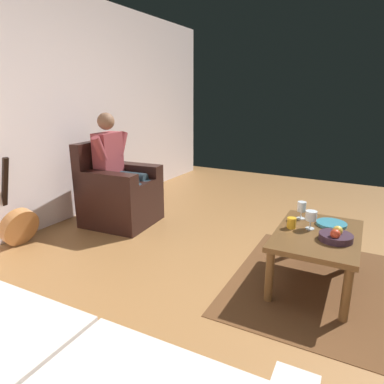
{
  "coord_description": "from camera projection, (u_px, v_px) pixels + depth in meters",
  "views": [
    {
      "loc": [
        2.74,
        0.52,
        1.46
      ],
      "look_at": [
        0.01,
        -1.0,
        0.56
      ],
      "focal_mm": 31.64,
      "sensor_mm": 36.0,
      "label": 1
    }
  ],
  "objects": [
    {
      "name": "candle_jar",
      "position": [
        291.0,
        223.0,
        2.68
      ],
      "size": [
        0.07,
        0.07,
        0.09
      ],
      "primitive_type": "cylinder",
      "color": "gold",
      "rests_on": "coffee_table"
    },
    {
      "name": "guitar",
      "position": [
        18.0,
        223.0,
        3.37
      ],
      "size": [
        0.38,
        0.35,
        1.02
      ],
      "color": "#BB7840",
      "rests_on": "ground"
    },
    {
      "name": "ground_plane",
      "position": [
        292.0,
        268.0,
        2.95
      ],
      "size": [
        6.94,
        6.94,
        0.0
      ],
      "primitive_type": "plane",
      "color": "olive"
    },
    {
      "name": "rug",
      "position": [
        312.0,
        282.0,
        2.72
      ],
      "size": [
        1.63,
        1.25,
        0.01
      ],
      "primitive_type": "cube",
      "rotation": [
        0.0,
        0.0,
        0.03
      ],
      "color": "#58351C",
      "rests_on": "ground"
    },
    {
      "name": "person_seated",
      "position": [
        118.0,
        166.0,
        3.83
      ],
      "size": [
        0.61,
        0.6,
        1.27
      ],
      "rotation": [
        0.0,
        0.0,
        0.09
      ],
      "color": "#92393E",
      "rests_on": "ground"
    },
    {
      "name": "wine_glass_near",
      "position": [
        302.0,
        208.0,
        2.87
      ],
      "size": [
        0.07,
        0.07,
        0.15
      ],
      "color": "silver",
      "rests_on": "coffee_table"
    },
    {
      "name": "decorative_dish",
      "position": [
        331.0,
        224.0,
        2.75
      ],
      "size": [
        0.24,
        0.24,
        0.02
      ],
      "primitive_type": "cylinder",
      "color": "teal",
      "rests_on": "coffee_table"
    },
    {
      "name": "wine_glass_far",
      "position": [
        311.0,
        217.0,
        2.65
      ],
      "size": [
        0.09,
        0.09,
        0.15
      ],
      "color": "silver",
      "rests_on": "coffee_table"
    },
    {
      "name": "fruit_bowl",
      "position": [
        336.0,
        236.0,
        2.45
      ],
      "size": [
        0.24,
        0.24,
        0.11
      ],
      "color": "#301E2A",
      "rests_on": "coffee_table"
    },
    {
      "name": "wall_back",
      "position": [
        61.0,
        110.0,
        3.86
      ],
      "size": [
        6.18,
        0.06,
        2.59
      ],
      "primitive_type": "cube",
      "color": "silver",
      "rests_on": "ground"
    },
    {
      "name": "coffee_table",
      "position": [
        317.0,
        240.0,
        2.62
      ],
      "size": [
        0.92,
        0.63,
        0.44
      ],
      "rotation": [
        0.0,
        0.0,
        0.03
      ],
      "color": "brown",
      "rests_on": "ground"
    },
    {
      "name": "armchair",
      "position": [
        118.0,
        194.0,
        3.93
      ],
      "size": [
        0.77,
        0.81,
        0.95
      ],
      "rotation": [
        0.0,
        0.0,
        0.09
      ],
      "color": "black",
      "rests_on": "ground"
    }
  ]
}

